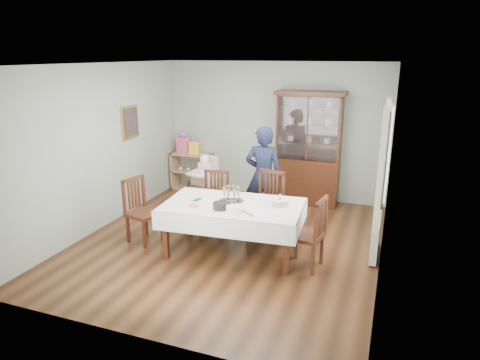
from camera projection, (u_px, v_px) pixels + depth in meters
The scene contains 25 objects.
floor at pixel (229, 242), 6.70m from camera, with size 5.00×5.00×0.00m, color #593319.
room_shell at pixel (241, 129), 6.69m from camera, with size 5.00×5.00×5.00m.
dining_table at pixel (233, 228), 6.25m from camera, with size 2.08×1.30×0.76m.
china_cabinet at pixel (308, 147), 8.17m from camera, with size 1.30×0.48×2.18m.
sideboard at pixel (192, 171), 9.22m from camera, with size 0.90×0.38×0.80m.
picture_frame at pixel (130, 122), 7.68m from camera, with size 0.04×0.48×0.58m, color gold.
window at pixel (388, 152), 5.80m from camera, with size 0.04×1.02×1.22m, color white.
curtain_left at pixel (381, 170), 5.29m from camera, with size 0.07×0.30×1.55m, color silver.
curtain_right at pixel (385, 150), 6.40m from camera, with size 0.07×0.30×1.55m, color silver.
radiator at pixel (375, 237), 6.17m from camera, with size 0.10×0.80×0.55m, color white.
chair_far_left at pixel (214, 212), 7.14m from camera, with size 0.48×0.48×0.97m.
chair_far_right at pixel (265, 218), 6.81m from camera, with size 0.57×0.57×1.06m.
chair_end_left at pixel (144, 223), 6.67m from camera, with size 0.56×0.56×1.01m.
chair_end_right at pixel (306, 247), 5.84m from camera, with size 0.52×0.52×1.02m.
woman at pixel (263, 176), 7.22m from camera, with size 0.62×0.41×1.71m, color black.
high_chair at pixel (205, 192), 7.73m from camera, with size 0.62×0.62×1.12m.
champagne_tray at pixel (231, 197), 6.22m from camera, with size 0.36×0.36×0.22m.
birthday_cake at pixel (280, 203), 6.05m from camera, with size 0.27×0.27×0.18m.
plate_stack_dark at pixel (220, 206), 5.93m from camera, with size 0.20×0.20×0.10m, color black.
plate_stack_white at pixel (234, 209), 5.80m from camera, with size 0.22×0.22×0.09m, color white.
napkin_stack at pixel (194, 206), 6.05m from camera, with size 0.13×0.13×0.02m, color #F15892.
cutlery at pixel (195, 199), 6.32m from camera, with size 0.11×0.16×0.01m, color silver, non-canonical shape.
cake_knife at pixel (247, 213), 5.78m from camera, with size 0.29×0.03×0.01m, color silver.
gift_bag_pink at pixel (183, 143), 9.09m from camera, with size 0.27×0.21×0.46m.
gift_bag_orange at pixel (194, 146), 9.01m from camera, with size 0.25×0.22×0.39m.
Camera 1 is at (2.28, -5.71, 2.84)m, focal length 32.00 mm.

